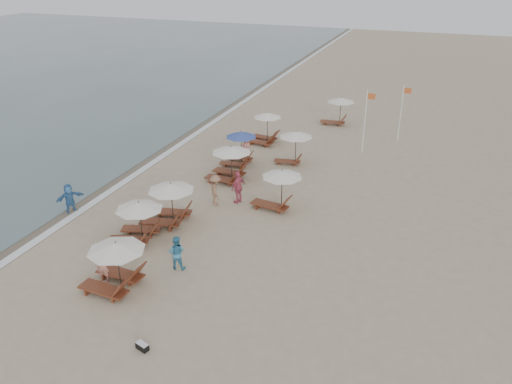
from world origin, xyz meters
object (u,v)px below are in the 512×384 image
at_px(beachgoer_mid_b, 216,190).
at_px(beachgoer_near, 103,265).
at_px(beachgoer_far_a, 238,187).
at_px(beachgoer_far_b, 246,147).
at_px(inland_station_1, 293,143).
at_px(lounger_station_5, 264,129).
at_px(duffel_bag, 142,346).
at_px(inland_station_0, 276,187).
at_px(waterline_walker, 69,198).
at_px(lounger_station_4, 238,148).
at_px(beachgoer_mid_a, 177,253).
at_px(lounger_station_0, 113,266).
at_px(flag_pole_near, 365,119).
at_px(lounger_station_3, 228,164).
at_px(inland_station_2, 337,108).
at_px(lounger_station_1, 136,220).
at_px(lounger_station_2, 168,204).

bearing_deg(beachgoer_mid_b, beachgoer_near, 134.74).
xyz_separation_m(beachgoer_far_a, beachgoer_far_b, (-2.13, 6.51, -0.16)).
bearing_deg(inland_station_1, lounger_station_5, 135.04).
xyz_separation_m(beachgoer_far_b, duffel_bag, (3.42, -18.67, -0.65)).
bearing_deg(beachgoer_near, beachgoer_far_a, 68.70).
bearing_deg(beachgoer_far_b, beachgoer_near, -142.42).
xyz_separation_m(inland_station_0, waterline_walker, (-10.39, -4.25, -0.49)).
bearing_deg(lounger_station_4, beachgoer_mid_b, -79.64).
xyz_separation_m(beachgoer_mid_a, beachgoer_far_b, (-2.09, 13.61, -0.02)).
distance_m(beachgoer_mid_a, beachgoer_mid_b, 6.47).
xyz_separation_m(lounger_station_0, inland_station_0, (4.00, 9.35, 0.22)).
relative_size(inland_station_0, beachgoer_near, 1.75).
relative_size(beachgoer_far_a, beachgoer_far_b, 1.21).
height_order(beachgoer_near, flag_pole_near, flag_pole_near).
bearing_deg(inland_station_0, lounger_station_3, 146.42).
xyz_separation_m(beachgoer_near, flag_pole_near, (7.72, 19.46, 1.67)).
height_order(inland_station_2, beachgoer_far_b, inland_station_2).
distance_m(lounger_station_3, lounger_station_4, 2.60).
xyz_separation_m(lounger_station_5, beachgoer_far_b, (-0.12, -3.34, -0.30)).
xyz_separation_m(inland_station_1, inland_station_2, (0.89, 9.50, -0.13)).
relative_size(lounger_station_4, inland_station_0, 0.84).
relative_size(lounger_station_1, inland_station_0, 0.94).
relative_size(lounger_station_2, beachgoer_mid_b, 1.59).
height_order(lounger_station_1, beachgoer_mid_b, lounger_station_1).
relative_size(inland_station_1, waterline_walker, 1.57).
bearing_deg(waterline_walker, lounger_station_5, 6.55).
distance_m(lounger_station_2, duffel_bag, 9.56).
distance_m(inland_station_0, beachgoer_near, 10.28).
relative_size(inland_station_2, flag_pole_near, 0.61).
distance_m(lounger_station_2, beachgoer_mid_a, 4.43).
relative_size(lounger_station_3, waterline_walker, 1.73).
distance_m(beachgoer_far_a, waterline_walker, 9.20).
relative_size(lounger_station_4, waterline_walker, 1.48).
distance_m(inland_station_2, beachgoer_mid_a, 23.39).
height_order(lounger_station_1, beachgoer_far_b, lounger_station_1).
bearing_deg(beachgoer_far_a, beachgoer_far_b, -144.85).
relative_size(beachgoer_mid_a, duffel_bag, 2.99).
relative_size(lounger_station_0, flag_pole_near, 0.63).
bearing_deg(duffel_bag, lounger_station_3, 101.81).
bearing_deg(inland_station_2, lounger_station_2, -103.13).
relative_size(lounger_station_2, lounger_station_3, 1.01).
bearing_deg(inland_station_2, duffel_bag, -91.54).
relative_size(lounger_station_5, beachgoer_far_b, 1.60).
relative_size(inland_station_0, beachgoer_mid_a, 1.76).
distance_m(lounger_station_5, beachgoer_far_a, 10.05).
height_order(lounger_station_3, beachgoer_far_b, lounger_station_3).
xyz_separation_m(beachgoer_mid_b, beachgoer_far_a, (1.08, 0.71, 0.06)).
bearing_deg(waterline_walker, inland_station_2, 3.60).
bearing_deg(lounger_station_5, duffel_bag, -81.49).
relative_size(lounger_station_0, lounger_station_1, 1.05).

